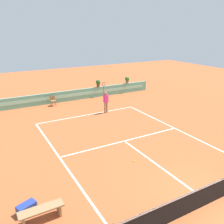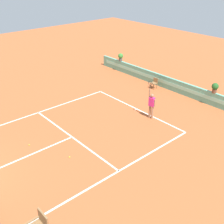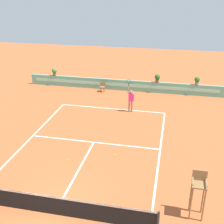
{
  "view_description": "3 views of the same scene",
  "coord_description": "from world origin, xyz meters",
  "px_view_note": "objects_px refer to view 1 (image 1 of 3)",
  "views": [
    {
      "loc": [
        -7.25,
        -5.0,
        6.56
      ],
      "look_at": [
        0.6,
        9.02,
        1.0
      ],
      "focal_mm": 38.84,
      "sensor_mm": 36.0,
      "label": 1
    },
    {
      "loc": [
        12.14,
        -1.06,
        9.07
      ],
      "look_at": [
        0.6,
        9.02,
        1.0
      ],
      "focal_mm": 45.24,
      "sensor_mm": 36.0,
      "label": 2
    },
    {
      "loc": [
        4.51,
        -9.08,
        9.11
      ],
      "look_at": [
        0.6,
        9.02,
        1.0
      ],
      "focal_mm": 47.23,
      "sensor_mm": 36.0,
      "label": 3
    }
  ],
  "objects_px": {
    "gear_bag": "(27,208)",
    "potted_plant_right": "(98,83)",
    "tennis_ball_near_baseline": "(134,161)",
    "potted_plant_far_right": "(127,80)",
    "ball_kid_chair": "(53,100)",
    "tennis_ball_mid_court": "(157,143)",
    "tennis_player": "(106,100)",
    "bench_courtside": "(41,211)"
  },
  "relations": [
    {
      "from": "gear_bag",
      "to": "potted_plant_far_right",
      "type": "distance_m",
      "value": 18.68
    },
    {
      "from": "tennis_ball_mid_court",
      "to": "potted_plant_far_right",
      "type": "height_order",
      "value": "potted_plant_far_right"
    },
    {
      "from": "ball_kid_chair",
      "to": "potted_plant_right",
      "type": "bearing_deg",
      "value": 8.56
    },
    {
      "from": "tennis_ball_near_baseline",
      "to": "tennis_ball_mid_court",
      "type": "relative_size",
      "value": 1.0
    },
    {
      "from": "tennis_ball_near_baseline",
      "to": "potted_plant_far_right",
      "type": "height_order",
      "value": "potted_plant_far_right"
    },
    {
      "from": "bench_courtside",
      "to": "potted_plant_right",
      "type": "xyz_separation_m",
      "value": [
        9.17,
        14.04,
        1.04
      ]
    },
    {
      "from": "tennis_ball_near_baseline",
      "to": "potted_plant_far_right",
      "type": "distance_m",
      "value": 14.44
    },
    {
      "from": "tennis_ball_near_baseline",
      "to": "potted_plant_right",
      "type": "bearing_deg",
      "value": 72.05
    },
    {
      "from": "ball_kid_chair",
      "to": "tennis_ball_near_baseline",
      "type": "bearing_deg",
      "value": -85.67
    },
    {
      "from": "tennis_ball_mid_court",
      "to": "potted_plant_far_right",
      "type": "bearing_deg",
      "value": 66.07
    },
    {
      "from": "bench_courtside",
      "to": "tennis_player",
      "type": "relative_size",
      "value": 0.62
    },
    {
      "from": "potted_plant_far_right",
      "to": "tennis_ball_near_baseline",
      "type": "bearing_deg",
      "value": -121.08
    },
    {
      "from": "tennis_ball_near_baseline",
      "to": "tennis_ball_mid_court",
      "type": "distance_m",
      "value": 2.68
    },
    {
      "from": "gear_bag",
      "to": "potted_plant_far_right",
      "type": "xyz_separation_m",
      "value": [
        13.0,
        13.36,
        1.23
      ]
    },
    {
      "from": "ball_kid_chair",
      "to": "bench_courtside",
      "type": "relative_size",
      "value": 0.53
    },
    {
      "from": "gear_bag",
      "to": "potted_plant_right",
      "type": "bearing_deg",
      "value": 54.39
    },
    {
      "from": "gear_bag",
      "to": "tennis_ball_near_baseline",
      "type": "height_order",
      "value": "gear_bag"
    },
    {
      "from": "gear_bag",
      "to": "tennis_player",
      "type": "height_order",
      "value": "tennis_player"
    },
    {
      "from": "tennis_player",
      "to": "tennis_ball_mid_court",
      "type": "xyz_separation_m",
      "value": [
        0.1,
        -6.46,
        -1.02
      ]
    },
    {
      "from": "gear_bag",
      "to": "tennis_ball_near_baseline",
      "type": "relative_size",
      "value": 10.29
    },
    {
      "from": "gear_bag",
      "to": "tennis_ball_near_baseline",
      "type": "xyz_separation_m",
      "value": [
        5.58,
        1.05,
        -0.15
      ]
    },
    {
      "from": "bench_courtside",
      "to": "potted_plant_far_right",
      "type": "xyz_separation_m",
      "value": [
        12.6,
        14.04,
        1.04
      ]
    },
    {
      "from": "ball_kid_chair",
      "to": "potted_plant_right",
      "type": "relative_size",
      "value": 1.17
    },
    {
      "from": "tennis_player",
      "to": "tennis_ball_mid_court",
      "type": "distance_m",
      "value": 6.54
    },
    {
      "from": "tennis_player",
      "to": "bench_courtside",
      "type": "bearing_deg",
      "value": -128.98
    },
    {
      "from": "tennis_player",
      "to": "potted_plant_right",
      "type": "height_order",
      "value": "tennis_player"
    },
    {
      "from": "ball_kid_chair",
      "to": "tennis_ball_mid_court",
      "type": "distance_m",
      "value": 11.0
    },
    {
      "from": "bench_courtside",
      "to": "potted_plant_far_right",
      "type": "height_order",
      "value": "potted_plant_far_right"
    },
    {
      "from": "tennis_ball_near_baseline",
      "to": "potted_plant_far_right",
      "type": "xyz_separation_m",
      "value": [
        7.42,
        12.31,
        1.38
      ]
    },
    {
      "from": "tennis_ball_mid_court",
      "to": "potted_plant_right",
      "type": "bearing_deg",
      "value": 82.15
    },
    {
      "from": "tennis_ball_near_baseline",
      "to": "tennis_player",
      "type": "bearing_deg",
      "value": 72.81
    },
    {
      "from": "gear_bag",
      "to": "potted_plant_right",
      "type": "xyz_separation_m",
      "value": [
        9.56,
        13.36,
        1.23
      ]
    },
    {
      "from": "gear_bag",
      "to": "tennis_ball_near_baseline",
      "type": "distance_m",
      "value": 5.68
    },
    {
      "from": "potted_plant_right",
      "to": "potted_plant_far_right",
      "type": "relative_size",
      "value": 1.0
    },
    {
      "from": "ball_kid_chair",
      "to": "gear_bag",
      "type": "height_order",
      "value": "ball_kid_chair"
    },
    {
      "from": "tennis_player",
      "to": "tennis_ball_near_baseline",
      "type": "distance_m",
      "value": 7.98
    },
    {
      "from": "tennis_player",
      "to": "potted_plant_far_right",
      "type": "height_order",
      "value": "tennis_player"
    },
    {
      "from": "ball_kid_chair",
      "to": "bench_courtside",
      "type": "xyz_separation_m",
      "value": [
        -4.31,
        -13.31,
        -0.1
      ]
    },
    {
      "from": "ball_kid_chair",
      "to": "tennis_ball_near_baseline",
      "type": "height_order",
      "value": "ball_kid_chair"
    },
    {
      "from": "bench_courtside",
      "to": "tennis_player",
      "type": "distance_m",
      "value": 11.98
    },
    {
      "from": "ball_kid_chair",
      "to": "tennis_player",
      "type": "distance_m",
      "value": 5.18
    },
    {
      "from": "ball_kid_chair",
      "to": "bench_courtside",
      "type": "bearing_deg",
      "value": -107.92
    }
  ]
}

